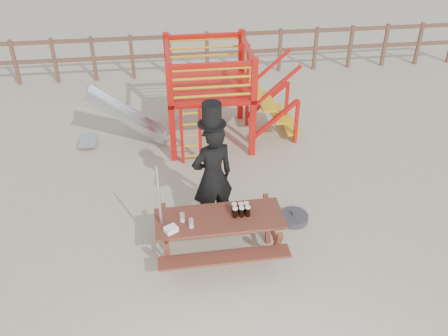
# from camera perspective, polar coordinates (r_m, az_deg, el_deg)

# --- Properties ---
(ground) EXTENTS (60.00, 60.00, 0.00)m
(ground) POSITION_cam_1_polar(r_m,az_deg,el_deg) (8.05, -0.46, -9.52)
(ground) COLOR #B2A58A
(ground) RESTS_ON ground
(back_fence) EXTENTS (15.09, 0.09, 1.20)m
(back_fence) POSITION_cam_1_polar(r_m,az_deg,el_deg) (13.69, -4.09, 13.35)
(back_fence) COLOR brown
(back_fence) RESTS_ON ground
(playground_fort) EXTENTS (4.71, 1.84, 2.10)m
(playground_fort) POSITION_cam_1_polar(r_m,az_deg,el_deg) (10.43, -2.19, 8.57)
(playground_fort) COLOR red
(playground_fort) RESTS_ON ground
(picnic_table) EXTENTS (1.96, 1.38, 0.75)m
(picnic_table) POSITION_cam_1_polar(r_m,az_deg,el_deg) (7.69, -0.52, -7.26)
(picnic_table) COLOR maroon
(picnic_table) RESTS_ON ground
(man_with_hat) EXTENTS (0.81, 0.66, 2.28)m
(man_with_hat) POSITION_cam_1_polar(r_m,az_deg,el_deg) (7.95, -1.31, -0.73)
(man_with_hat) COLOR black
(man_with_hat) RESTS_ON ground
(metal_pole) EXTENTS (0.04, 0.04, 1.76)m
(metal_pole) POSITION_cam_1_polar(r_m,az_deg,el_deg) (7.39, -7.22, -5.47)
(metal_pole) COLOR #B2B2B7
(metal_pole) RESTS_ON ground
(parasol_base) EXTENTS (0.50, 0.50, 0.21)m
(parasol_base) POSITION_cam_1_polar(r_m,az_deg,el_deg) (8.67, 7.93, -5.64)
(parasol_base) COLOR #343539
(parasol_base) RESTS_ON ground
(paper_bag) EXTENTS (0.23, 0.21, 0.08)m
(paper_bag) POSITION_cam_1_polar(r_m,az_deg,el_deg) (7.29, -6.08, -6.98)
(paper_bag) COLOR white
(paper_bag) RESTS_ON picnic_table
(stout_pints) EXTENTS (0.27, 0.18, 0.17)m
(stout_pints) POSITION_cam_1_polar(r_m,az_deg,el_deg) (7.52, 1.94, -4.78)
(stout_pints) COLOR black
(stout_pints) RESTS_ON picnic_table
(empty_glasses) EXTENTS (0.20, 0.23, 0.15)m
(empty_glasses) POSITION_cam_1_polar(r_m,az_deg,el_deg) (7.37, -4.28, -6.01)
(empty_glasses) COLOR silver
(empty_glasses) RESTS_ON picnic_table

